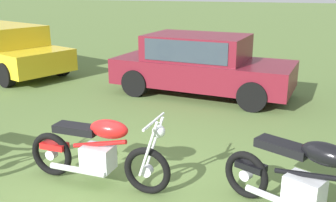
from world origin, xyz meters
The scene contains 5 objects.
ground_plane centered at (0.00, 0.00, 0.00)m, with size 120.00×120.00×0.00m, color #567038.
motorcycle_red centered at (-0.09, 0.23, 0.47)m, with size 2.05×0.64×1.02m.
motorcycle_black centered at (2.46, 0.23, 0.49)m, with size 1.90×1.10×1.02m.
car_yellow centered at (-6.19, 5.33, 0.83)m, with size 4.70×3.16×1.43m.
car_burgundy centered at (-0.01, 4.98, 0.80)m, with size 4.32×2.12×1.43m.
Camera 1 is at (2.30, -3.81, 2.53)m, focal length 41.34 mm.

